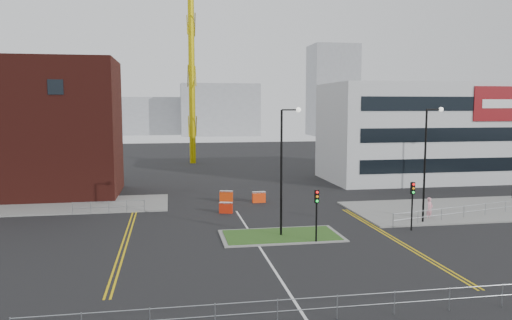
% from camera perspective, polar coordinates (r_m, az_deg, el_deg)
% --- Properties ---
extents(ground, '(200.00, 200.00, 0.00)m').
position_cam_1_polar(ground, '(28.18, 2.49, -13.03)').
color(ground, black).
rests_on(ground, ground).
extents(pavement_left, '(28.00, 8.00, 0.12)m').
position_cam_1_polar(pavement_left, '(50.89, -26.09, -4.86)').
color(pavement_left, slate).
rests_on(pavement_left, ground).
extents(pavement_right, '(24.00, 10.00, 0.12)m').
position_cam_1_polar(pavement_right, '(49.53, 24.49, -5.08)').
color(pavement_right, slate).
rests_on(pavement_right, ground).
extents(island_kerb, '(8.60, 4.60, 0.08)m').
position_cam_1_polar(island_kerb, '(36.05, 2.87, -8.64)').
color(island_kerb, slate).
rests_on(island_kerb, ground).
extents(grass_island, '(8.00, 4.00, 0.12)m').
position_cam_1_polar(grass_island, '(36.05, 2.87, -8.61)').
color(grass_island, '#204818').
rests_on(grass_island, ground).
extents(office_block, '(25.00, 12.20, 12.00)m').
position_cam_1_polar(office_block, '(66.16, 18.81, 3.05)').
color(office_block, silver).
rests_on(office_block, ground).
extents(streetlamp_island, '(1.46, 0.36, 9.18)m').
position_cam_1_polar(streetlamp_island, '(35.11, 3.27, -0.12)').
color(streetlamp_island, black).
rests_on(streetlamp_island, ground).
extents(streetlamp_right_near, '(1.46, 0.36, 9.18)m').
position_cam_1_polar(streetlamp_right_near, '(41.33, 19.03, 0.51)').
color(streetlamp_right_near, black).
rests_on(streetlamp_right_near, ground).
extents(traffic_light_island, '(0.28, 0.33, 3.65)m').
position_cam_1_polar(traffic_light_island, '(34.08, 6.94, -5.19)').
color(traffic_light_island, black).
rests_on(traffic_light_island, ground).
extents(traffic_light_right, '(0.28, 0.33, 3.65)m').
position_cam_1_polar(traffic_light_right, '(38.90, 17.45, -4.01)').
color(traffic_light_right, black).
rests_on(traffic_light_right, ground).
extents(railing_front, '(24.05, 0.05, 1.10)m').
position_cam_1_polar(railing_front, '(22.46, 5.92, -16.06)').
color(railing_front, gray).
rests_on(railing_front, ground).
extents(railing_left, '(6.05, 0.05, 1.10)m').
position_cam_1_polar(railing_left, '(45.10, -16.47, -4.95)').
color(railing_left, gray).
rests_on(railing_left, ground).
extents(railing_right, '(19.05, 5.05, 1.10)m').
position_cam_1_polar(railing_right, '(46.54, 24.74, -4.88)').
color(railing_right, gray).
rests_on(railing_right, ground).
extents(centre_line, '(0.15, 30.00, 0.01)m').
position_cam_1_polar(centre_line, '(30.03, 1.65, -11.78)').
color(centre_line, silver).
rests_on(centre_line, ground).
extents(yellow_left_a, '(0.12, 24.00, 0.01)m').
position_cam_1_polar(yellow_left_a, '(37.29, -14.75, -8.39)').
color(yellow_left_a, gold).
rests_on(yellow_left_a, ground).
extents(yellow_left_b, '(0.12, 24.00, 0.01)m').
position_cam_1_polar(yellow_left_b, '(37.27, -14.29, -8.39)').
color(yellow_left_b, gold).
rests_on(yellow_left_b, ground).
extents(yellow_right_a, '(0.12, 20.00, 0.01)m').
position_cam_1_polar(yellow_right_a, '(36.62, 15.24, -8.68)').
color(yellow_right_a, gold).
rests_on(yellow_right_a, ground).
extents(yellow_right_b, '(0.12, 20.00, 0.01)m').
position_cam_1_polar(yellow_right_b, '(36.75, 15.67, -8.64)').
color(yellow_right_b, gold).
rests_on(yellow_right_b, ground).
extents(skyline_a, '(18.00, 12.00, 22.00)m').
position_cam_1_polar(skyline_a, '(149.95, -23.27, 6.38)').
color(skyline_a, gray).
rests_on(skyline_a, ground).
extents(skyline_b, '(24.00, 12.00, 16.00)m').
position_cam_1_polar(skyline_b, '(156.77, -4.17, 5.74)').
color(skyline_b, gray).
rests_on(skyline_b, ground).
extents(skyline_c, '(14.00, 12.00, 28.00)m').
position_cam_1_polar(skyline_c, '(159.35, 8.74, 7.86)').
color(skyline_c, gray).
rests_on(skyline_c, ground).
extents(skyline_d, '(30.00, 12.00, 12.00)m').
position_cam_1_polar(skyline_d, '(166.02, -10.73, 4.99)').
color(skyline_d, gray).
rests_on(skyline_d, ground).
extents(pedestrian, '(0.79, 0.71, 1.82)m').
position_cam_1_polar(pedestrian, '(43.36, 19.23, -5.26)').
color(pedestrian, pink).
rests_on(pedestrian, ground).
extents(barrier_left, '(1.20, 0.72, 0.96)m').
position_cam_1_polar(barrier_left, '(43.50, -3.46, -5.41)').
color(barrier_left, red).
rests_on(barrier_left, ground).
extents(barrier_mid, '(1.27, 0.46, 1.06)m').
position_cam_1_polar(barrier_mid, '(48.12, 0.33, -4.20)').
color(barrier_mid, '#F33C0D').
rests_on(barrier_mid, ground).
extents(barrier_right, '(1.33, 0.72, 1.07)m').
position_cam_1_polar(barrier_right, '(48.60, -3.42, -4.10)').
color(barrier_right, red).
rests_on(barrier_right, ground).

